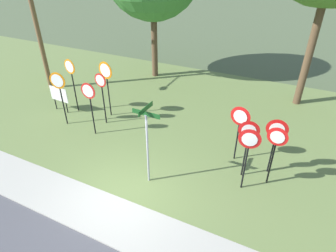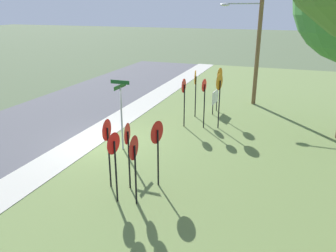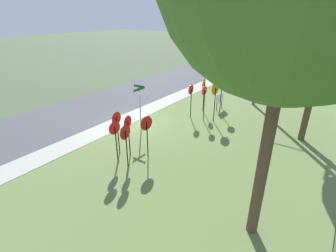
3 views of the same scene
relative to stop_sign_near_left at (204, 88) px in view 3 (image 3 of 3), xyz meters
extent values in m
plane|color=#4C5B3D|center=(4.84, -2.76, -1.86)|extent=(160.00, 160.00, 0.00)
cube|color=#4C4C51|center=(4.84, -7.56, -1.85)|extent=(44.00, 6.40, 0.01)
cube|color=#ADAA9E|center=(4.84, -3.56, -1.83)|extent=(44.00, 1.60, 0.06)
cube|color=olive|center=(4.84, 3.24, -1.84)|extent=(44.00, 12.00, 0.04)
cylinder|color=black|center=(0.00, 0.03, -0.73)|extent=(0.06, 0.06, 2.19)
cylinder|color=orange|center=(0.00, -0.01, 0.31)|extent=(0.73, 0.16, 0.73)
cylinder|color=white|center=(0.00, -0.03, 0.31)|extent=(0.56, 0.11, 0.57)
cylinder|color=black|center=(1.56, 0.90, -0.74)|extent=(0.06, 0.06, 2.16)
cylinder|color=red|center=(1.56, 0.86, 0.29)|extent=(0.61, 0.08, 0.61)
cylinder|color=white|center=(1.56, 0.84, 0.29)|extent=(0.48, 0.05, 0.48)
cylinder|color=black|center=(-0.39, 1.23, -0.65)|extent=(0.06, 0.06, 2.34)
cylinder|color=orange|center=(-0.39, 1.19, 0.47)|extent=(0.69, 0.13, 0.69)
cylinder|color=white|center=(-0.39, 1.17, 0.47)|extent=(0.53, 0.09, 0.54)
cylinder|color=black|center=(1.69, -0.06, -0.77)|extent=(0.06, 0.06, 2.10)
cylinder|color=red|center=(1.69, -0.10, 0.23)|extent=(0.68, 0.04, 0.68)
cylinder|color=white|center=(1.69, -0.12, 0.23)|extent=(0.53, 0.02, 0.53)
cylinder|color=black|center=(1.35, 1.57, -0.65)|extent=(0.06, 0.06, 2.34)
cylinder|color=orange|center=(1.35, 1.53, 0.47)|extent=(0.78, 0.15, 0.79)
cylinder|color=white|center=(1.35, 1.51, 0.47)|extent=(0.61, 0.11, 0.62)
cylinder|color=black|center=(8.93, 0.07, -0.84)|extent=(0.06, 0.06, 1.97)
cone|color=red|center=(8.93, 0.03, 0.08)|extent=(0.65, 0.10, 0.65)
cone|color=silver|center=(8.93, 0.01, 0.08)|extent=(0.44, 0.06, 0.44)
cylinder|color=black|center=(8.05, 0.08, -0.84)|extent=(0.06, 0.06, 1.96)
cone|color=red|center=(8.05, 0.04, 0.07)|extent=(0.68, 0.15, 0.68)
cone|color=white|center=(8.05, 0.01, 0.07)|extent=(0.46, 0.10, 0.47)
cylinder|color=black|center=(8.85, 0.67, -0.87)|extent=(0.06, 0.06, 1.89)
cone|color=red|center=(8.85, 0.63, 0.00)|extent=(0.72, 0.07, 0.72)
cone|color=white|center=(8.85, 0.61, 0.00)|extent=(0.49, 0.05, 0.49)
cylinder|color=black|center=(7.57, 0.88, -0.85)|extent=(0.06, 0.06, 1.94)
cone|color=red|center=(7.57, 0.84, 0.05)|extent=(0.74, 0.17, 0.74)
cone|color=white|center=(7.57, 0.82, 0.05)|extent=(0.50, 0.11, 0.51)
cylinder|color=black|center=(8.20, -0.56, -0.79)|extent=(0.06, 0.06, 2.05)
cone|color=red|center=(8.20, -0.60, 0.17)|extent=(0.69, 0.10, 0.69)
cone|color=white|center=(8.20, -0.62, 0.17)|extent=(0.47, 0.06, 0.47)
cylinder|color=#9EA0A8|center=(5.24, -1.62, -0.53)|extent=(0.07, 0.07, 2.58)
cylinder|color=#9EA0A8|center=(5.24, -1.62, 0.77)|extent=(0.09, 0.09, 0.03)
cube|color=#19511E|center=(5.24, -1.62, 0.83)|extent=(0.96, 0.03, 0.15)
cube|color=#19511E|center=(5.24, -1.62, 1.00)|extent=(0.03, 0.82, 0.15)
cylinder|color=brown|center=(-3.69, 2.68, 2.18)|extent=(0.24, 0.24, 8.00)
cube|color=brown|center=(-3.69, 2.68, 5.22)|extent=(2.10, 0.12, 0.12)
cylinder|color=gray|center=(-4.54, 2.68, 5.32)|extent=(0.09, 0.09, 0.10)
cylinder|color=gray|center=(-2.84, 2.68, 5.32)|extent=(0.09, 0.09, 0.10)
cylinder|color=#9EA0A8|center=(-3.69, 1.65, 3.94)|extent=(0.08, 2.06, 0.08)
ellipsoid|color=#B7B7BC|center=(-3.69, 0.62, 3.88)|extent=(0.40, 0.56, 0.18)
cylinder|color=black|center=(-1.48, 0.88, -1.54)|extent=(0.05, 0.05, 0.55)
cylinder|color=black|center=(-0.71, 0.83, -1.54)|extent=(0.05, 0.05, 0.55)
cube|color=white|center=(-1.09, 0.85, -0.92)|extent=(1.10, 0.10, 0.70)
cylinder|color=brown|center=(0.84, 7.01, 0.51)|extent=(0.36, 0.36, 4.65)
sphere|color=#3D7F38|center=(0.84, 7.01, 4.17)|extent=(5.37, 5.37, 5.37)
cylinder|color=brown|center=(9.27, 6.89, 1.33)|extent=(0.36, 0.36, 6.29)
camera|label=1|loc=(9.09, -7.99, 5.02)|focal=30.48mm
camera|label=2|loc=(16.87, 4.58, 3.81)|focal=36.32mm
camera|label=3|loc=(16.16, 8.27, 4.98)|focal=26.83mm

